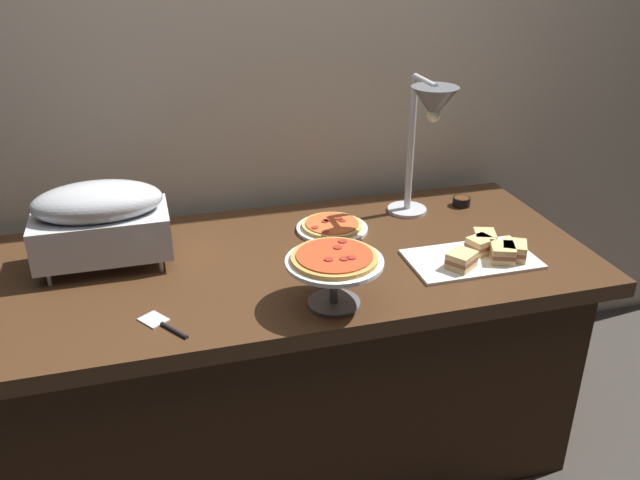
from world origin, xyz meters
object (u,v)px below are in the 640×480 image
object	(u,v)px
sandwich_platter	(482,254)
serving_spatula	(163,325)
pizza_plate_center	(334,264)
chafing_dish	(100,220)
sauce_cup_near	(461,201)
heat_lamp	(429,117)
pizza_plate_front	(332,227)

from	to	relation	value
sandwich_platter	serving_spatula	world-z (taller)	sandwich_platter
pizza_plate_center	sandwich_platter	world-z (taller)	pizza_plate_center
sandwich_platter	pizza_plate_center	bearing A→B (deg)	-166.46
chafing_dish	sandwich_platter	xyz separation A→B (m)	(1.12, -0.28, -0.13)
pizza_plate_center	sauce_cup_near	size ratio (longest dim) A/B	4.11
heat_lamp	sandwich_platter	distance (m)	0.47
chafing_dish	serving_spatula	distance (m)	0.44
heat_lamp	sauce_cup_near	xyz separation A→B (m)	(0.21, 0.12, -0.37)
sauce_cup_near	serving_spatula	bearing A→B (deg)	-154.81
pizza_plate_center	sandwich_platter	bearing A→B (deg)	13.54
heat_lamp	pizza_plate_front	bearing A→B (deg)	171.51
pizza_plate_front	serving_spatula	xyz separation A→B (m)	(-0.59, -0.44, -0.01)
serving_spatula	heat_lamp	bearing A→B (deg)	23.95
chafing_dish	sandwich_platter	world-z (taller)	chafing_dish
sauce_cup_near	pizza_plate_front	bearing A→B (deg)	-171.52
pizza_plate_center	serving_spatula	distance (m)	0.47
sandwich_platter	sauce_cup_near	world-z (taller)	sandwich_platter
sandwich_platter	sauce_cup_near	bearing A→B (deg)	71.77
chafing_dish	sauce_cup_near	bearing A→B (deg)	5.86
chafing_dish	heat_lamp	distance (m)	1.07
pizza_plate_front	sauce_cup_near	xyz separation A→B (m)	(0.52, 0.08, 0.00)
heat_lamp	serving_spatula	world-z (taller)	heat_lamp
heat_lamp	pizza_plate_front	distance (m)	0.48
pizza_plate_front	serving_spatula	distance (m)	0.74
heat_lamp	serving_spatula	xyz separation A→B (m)	(-0.90, -0.40, -0.38)
sandwich_platter	pizza_plate_front	bearing A→B (deg)	138.87
serving_spatula	chafing_dish	bearing A→B (deg)	110.09
pizza_plate_front	sandwich_platter	distance (m)	0.51
pizza_plate_center	heat_lamp	bearing A→B (deg)	43.31
sandwich_platter	serving_spatula	bearing A→B (deg)	-173.59
pizza_plate_front	sandwich_platter	xyz separation A→B (m)	(0.38, -0.33, 0.01)
heat_lamp	pizza_plate_front	xyz separation A→B (m)	(-0.31, 0.05, -0.37)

